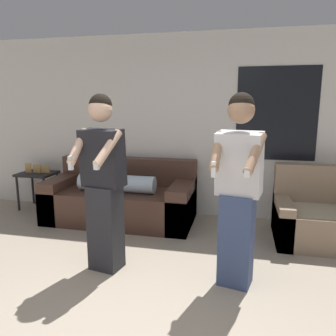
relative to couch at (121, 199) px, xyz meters
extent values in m
cube|color=silver|center=(0.82, 0.53, 1.03)|extent=(6.95, 0.06, 2.70)
cube|color=black|center=(2.15, 0.49, 1.23)|extent=(1.10, 0.01, 1.30)
cube|color=#472D23|center=(0.00, -0.04, -0.08)|extent=(2.11, 0.98, 0.47)
cube|color=#472D23|center=(0.00, 0.34, 0.36)|extent=(2.11, 0.22, 0.40)
cube|color=#472D23|center=(-0.92, -0.04, -0.01)|extent=(0.28, 0.98, 0.61)
cube|color=#472D23|center=(0.92, -0.04, -0.01)|extent=(0.28, 0.98, 0.61)
cylinder|color=silver|center=(0.00, -0.16, 0.27)|extent=(1.10, 0.24, 0.24)
cube|color=#937A60|center=(2.64, -0.24, -0.11)|extent=(1.00, 0.87, 0.43)
cube|color=#937A60|center=(2.64, 0.09, 0.36)|extent=(1.00, 0.20, 0.50)
cube|color=#937A60|center=(2.23, -0.24, -0.06)|extent=(0.18, 0.87, 0.53)
cube|color=tan|center=(2.64, -0.28, 0.11)|extent=(0.85, 0.69, 0.01)
cube|color=black|center=(-1.53, 0.23, 0.26)|extent=(0.56, 0.47, 0.04)
cylinder|color=black|center=(-1.77, 0.04, -0.04)|extent=(0.04, 0.04, 0.56)
cylinder|color=black|center=(-1.29, 0.04, -0.04)|extent=(0.04, 0.04, 0.56)
cylinder|color=black|center=(-1.77, 0.43, -0.04)|extent=(0.04, 0.04, 0.56)
cylinder|color=black|center=(-1.29, 0.43, -0.04)|extent=(0.04, 0.04, 0.56)
cube|color=tan|center=(-1.67, 0.21, 0.34)|extent=(0.10, 0.02, 0.17)
cube|color=tan|center=(-1.53, 0.23, 0.33)|extent=(0.13, 0.02, 0.15)
cube|color=tan|center=(-1.39, 0.25, 0.32)|extent=(0.16, 0.02, 0.13)
cube|color=#28282D|center=(0.36, -1.41, 0.12)|extent=(0.35, 0.29, 0.88)
cube|color=black|center=(0.36, -1.41, 0.85)|extent=(0.45, 0.32, 0.58)
sphere|color=#DBAD8E|center=(0.36, -1.42, 1.32)|extent=(0.23, 0.23, 0.23)
sphere|color=black|center=(0.36, -1.41, 1.36)|extent=(0.22, 0.22, 0.22)
cylinder|color=#DBAD8E|center=(0.17, -1.53, 0.98)|extent=(0.09, 0.36, 0.33)
cube|color=white|center=(0.16, -1.68, 0.84)|extent=(0.04, 0.04, 0.13)
cylinder|color=#DBAD8E|center=(0.50, -1.59, 0.98)|extent=(0.20, 0.36, 0.33)
cube|color=white|center=(0.44, -1.74, 0.84)|extent=(0.05, 0.04, 0.08)
cube|color=#384770|center=(1.68, -1.42, 0.12)|extent=(0.34, 0.30, 0.88)
cube|color=silver|center=(1.67, -1.44, 0.85)|extent=(0.45, 0.36, 0.59)
sphere|color=#A37A5B|center=(1.67, -1.45, 1.32)|extent=(0.23, 0.23, 0.23)
sphere|color=black|center=(1.67, -1.44, 1.36)|extent=(0.22, 0.22, 0.22)
cylinder|color=#A37A5B|center=(1.48, -1.55, 0.98)|extent=(0.10, 0.36, 0.33)
cube|color=white|center=(1.47, -1.70, 0.84)|extent=(0.04, 0.04, 0.13)
cylinder|color=#A37A5B|center=(1.80, -1.62, 0.98)|extent=(0.21, 0.36, 0.33)
cube|color=white|center=(1.74, -1.76, 0.84)|extent=(0.05, 0.04, 0.08)
camera|label=1|loc=(1.68, -4.37, 1.38)|focal=35.00mm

